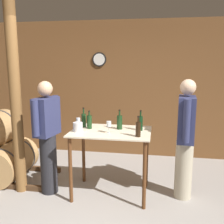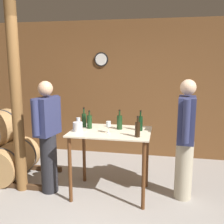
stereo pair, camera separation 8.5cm
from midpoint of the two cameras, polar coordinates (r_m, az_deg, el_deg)
name	(u,v)px [view 2 (the right image)]	position (r m, az deg, el deg)	size (l,w,h in m)	color
back_wall	(125,89)	(5.30, 3.38, 4.94)	(8.40, 0.08, 2.70)	brown
tasting_table	(111,143)	(3.72, 0.36, -6.78)	(1.11, 0.76, 0.95)	beige
wooden_post	(17,101)	(3.95, -19.49, 2.25)	(0.16, 0.16, 2.70)	brown
wine_bottle_far_left	(84,119)	(3.90, -5.49, -1.63)	(0.07, 0.07, 0.29)	#193819
wine_bottle_left	(89,121)	(3.79, -4.29, -2.05)	(0.07, 0.07, 0.26)	#193819
wine_bottle_center	(120,122)	(3.74, 2.30, -2.17)	(0.08, 0.08, 0.28)	#193819
wine_bottle_right	(138,129)	(3.38, 6.29, -3.67)	(0.07, 0.07, 0.28)	black
wine_bottle_far_right	(140,123)	(3.69, 6.85, -2.33)	(0.06, 0.06, 0.29)	black
wine_glass_near_left	(78,121)	(3.79, -6.71, -1.90)	(0.06, 0.06, 0.16)	silver
wine_glass_near_center	(109,124)	(3.53, -0.08, -2.72)	(0.06, 0.06, 0.16)	silver
ice_bucket	(78,127)	(3.66, -6.80, -3.21)	(0.13, 0.13, 0.13)	silver
person_host	(48,135)	(3.87, -13.23, -4.91)	(0.29, 0.58, 1.64)	#232328
person_visitor_with_scarf	(185,138)	(3.72, 16.32, -5.37)	(0.25, 0.59, 1.68)	#B7AD93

